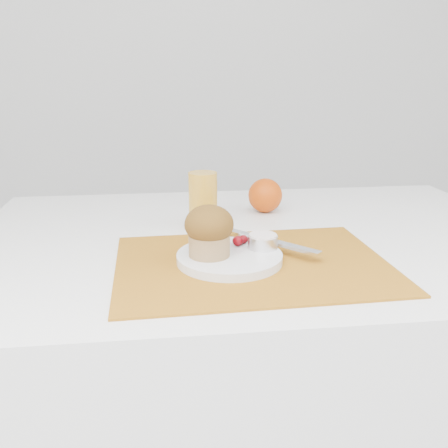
{
  "coord_description": "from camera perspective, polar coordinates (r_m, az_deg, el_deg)",
  "views": [
    {
      "loc": [
        -0.19,
        -0.93,
        1.08
      ],
      "look_at": [
        -0.08,
        -0.02,
        0.8
      ],
      "focal_mm": 40.0,
      "sensor_mm": 36.0,
      "label": 1
    }
  ],
  "objects": [
    {
      "name": "butter_knife",
      "position": [
        0.95,
        5.02,
        -1.88
      ],
      "size": [
        0.17,
        0.18,
        0.01
      ],
      "primitive_type": "cube",
      "rotation": [
        0.0,
        0.0,
        -0.83
      ],
      "color": "silver",
      "rests_on": "plate"
    },
    {
      "name": "juice_glass",
      "position": [
        1.08,
        -2.42,
        2.69
      ],
      "size": [
        0.08,
        0.08,
        0.12
      ],
      "primitive_type": "cylinder",
      "rotation": [
        0.0,
        0.0,
        -0.28
      ],
      "color": "gold",
      "rests_on": "table"
    },
    {
      "name": "plate",
      "position": [
        0.89,
        0.63,
        -3.86
      ],
      "size": [
        0.22,
        0.22,
        0.02
      ],
      "primitive_type": "cylinder",
      "rotation": [
        0.0,
        0.0,
        -0.18
      ],
      "color": "silver",
      "rests_on": "placemat"
    },
    {
      "name": "cream",
      "position": [
        0.91,
        4.47,
        -1.35
      ],
      "size": [
        0.06,
        0.06,
        0.01
      ],
      "primitive_type": "cylinder",
      "rotation": [
        0.0,
        0.0,
        0.19
      ],
      "color": "white",
      "rests_on": "ramekin"
    },
    {
      "name": "placemat",
      "position": [
        0.89,
        3.25,
        -4.55
      ],
      "size": [
        0.49,
        0.37,
        0.0
      ],
      "primitive_type": "cube",
      "rotation": [
        0.0,
        0.0,
        0.03
      ],
      "color": "#A26316",
      "rests_on": "table"
    },
    {
      "name": "raspberry_far",
      "position": [
        0.94,
        2.23,
        -1.75
      ],
      "size": [
        0.02,
        0.02,
        0.02
      ],
      "primitive_type": "ellipsoid",
      "color": "#4F0207",
      "rests_on": "plate"
    },
    {
      "name": "orange",
      "position": [
        1.21,
        4.73,
        3.27
      ],
      "size": [
        0.08,
        0.08,
        0.08
      ],
      "primitive_type": "sphere",
      "color": "#CB4807",
      "rests_on": "table"
    },
    {
      "name": "ramekin",
      "position": [
        0.92,
        4.45,
        -2.05
      ],
      "size": [
        0.06,
        0.06,
        0.02
      ],
      "primitive_type": "cylinder",
      "rotation": [
        0.0,
        0.0,
        0.03
      ],
      "color": "silver",
      "rests_on": "plate"
    },
    {
      "name": "raspberry_near",
      "position": [
        0.93,
        1.58,
        -1.94
      ],
      "size": [
        0.02,
        0.02,
        0.02
      ],
      "primitive_type": "ellipsoid",
      "color": "#550207",
      "rests_on": "plate"
    },
    {
      "name": "muffin",
      "position": [
        0.87,
        -1.71,
        -0.72
      ],
      "size": [
        0.09,
        0.09,
        0.09
      ],
      "color": "#AA8352",
      "rests_on": "plate"
    },
    {
      "name": "table",
      "position": [
        1.22,
        3.49,
        -18.15
      ],
      "size": [
        1.2,
        0.8,
        0.75
      ],
      "primitive_type": "cube",
      "color": "white",
      "rests_on": "ground"
    }
  ]
}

